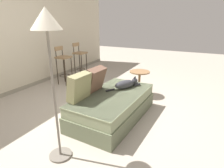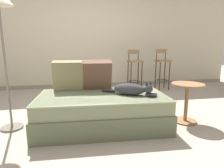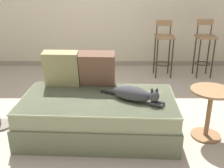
# 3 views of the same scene
# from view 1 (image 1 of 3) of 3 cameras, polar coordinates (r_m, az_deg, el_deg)

# --- Properties ---
(ground_plane) EXTENTS (16.00, 16.00, 0.00)m
(ground_plane) POSITION_cam_1_polar(r_m,az_deg,el_deg) (3.53, -5.52, -8.60)
(ground_plane) COLOR #A89E8E
(ground_plane) RESTS_ON ground
(wall_back_panel) EXTENTS (8.00, 0.10, 2.60)m
(wall_back_panel) POSITION_cam_1_polar(r_m,az_deg,el_deg) (4.75, -30.38, 12.55)
(wall_back_panel) COLOR beige
(wall_back_panel) RESTS_ON ground
(wall_baseboard_trim) EXTENTS (8.00, 0.02, 0.09)m
(wall_baseboard_trim) POSITION_cam_1_polar(r_m,az_deg,el_deg) (4.96, -27.62, -1.87)
(wall_baseboard_trim) COLOR gray
(wall_baseboard_trim) RESTS_ON ground
(couch) EXTENTS (1.72, 0.97, 0.44)m
(couch) POSITION_cam_1_polar(r_m,az_deg,el_deg) (3.25, 0.39, -6.64)
(couch) COLOR #636B50
(couch) RESTS_ON ground
(throw_pillow_corner) EXTENTS (0.42, 0.23, 0.43)m
(throw_pillow_corner) POSITION_cam_1_polar(r_m,az_deg,el_deg) (2.91, -9.93, -0.90)
(throw_pillow_corner) COLOR #847F56
(throw_pillow_corner) RESTS_ON couch
(throw_pillow_middle) EXTENTS (0.42, 0.28, 0.44)m
(throw_pillow_middle) POSITION_cam_1_polar(r_m,az_deg,el_deg) (3.23, -5.25, 1.38)
(throw_pillow_middle) COLOR brown
(throw_pillow_middle) RESTS_ON couch
(cat) EXTENTS (0.67, 0.43, 0.19)m
(cat) POSITION_cam_1_polar(r_m,az_deg,el_deg) (3.43, 4.28, 0.01)
(cat) COLOR #333338
(cat) RESTS_ON couch
(bar_stool_near_window) EXTENTS (0.32, 0.32, 0.98)m
(bar_stool_near_window) POSITION_cam_1_polar(r_m,az_deg,el_deg) (5.03, -14.60, 6.43)
(bar_stool_near_window) COLOR #2D2319
(bar_stool_near_window) RESTS_ON ground
(bar_stool_by_doorway) EXTENTS (0.32, 0.32, 1.00)m
(bar_stool_by_doorway) POSITION_cam_1_polar(r_m,az_deg,el_deg) (5.58, -9.78, 8.08)
(bar_stool_by_doorway) COLOR #2D2319
(bar_stool_by_doorway) RESTS_ON ground
(side_table) EXTENTS (0.44, 0.44, 0.56)m
(side_table) POSITION_cam_1_polar(r_m,az_deg,el_deg) (4.20, 8.33, 1.30)
(side_table) COLOR olive
(side_table) RESTS_ON ground
(floor_lamp) EXTENTS (0.32, 0.32, 1.75)m
(floor_lamp) POSITION_cam_1_polar(r_m,az_deg,el_deg) (2.06, -19.06, 13.86)
(floor_lamp) COLOR slate
(floor_lamp) RESTS_ON ground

